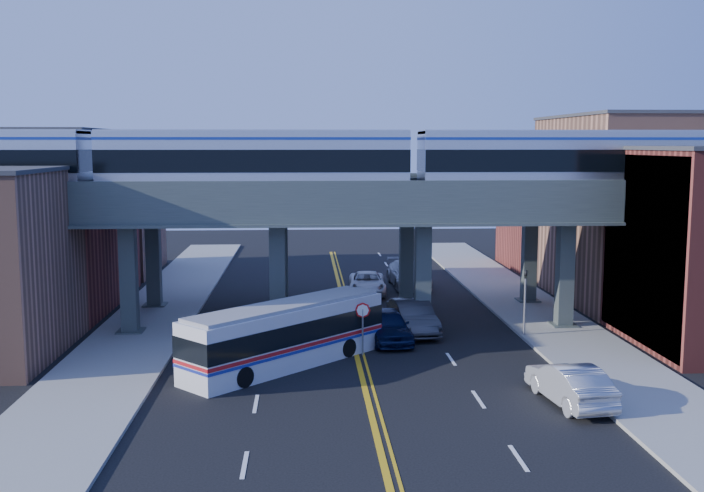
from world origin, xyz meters
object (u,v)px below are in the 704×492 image
Objects in this scene: traffic_signal at (525,295)px; car_lane_c at (367,283)px; car_parked_curb at (570,383)px; transit_bus at (286,335)px; car_lane_b at (413,317)px; stop_sign at (363,320)px; car_lane_d at (408,274)px; transit_train at (255,161)px; car_lane_a at (388,326)px.

car_lane_c is (-7.40, 12.83, -1.56)m from traffic_signal.
traffic_signal reaches higher than car_parked_curb.
transit_bus is 12.95m from car_parked_curb.
car_lane_b is at bearing 166.18° from traffic_signal.
transit_bus is at bearing -144.33° from car_lane_b.
car_lane_c is at bearing 84.59° from stop_sign.
traffic_signal is 13.44m from transit_bus.
transit_bus is 21.66m from car_lane_d.
transit_bus is 1.79× the size of car_lane_c.
traffic_signal is 6.14m from car_lane_b.
car_lane_b is at bearing -79.04° from car_lane_c.
traffic_signal is 0.82× the size of car_parked_curb.
traffic_signal is at bearing -19.76° from car_lane_b.
car_parked_curb is at bearing -44.94° from stop_sign.
traffic_signal is 0.76× the size of car_lane_b.
transit_train is at bearing 170.21° from car_lane_b.
transit_train is at bearing 154.62° from car_lane_a.
car_lane_a is (1.50, 2.58, -0.90)m from stop_sign.
transit_train reaches higher than car_lane_d.
car_lane_a is 0.80× the size of car_lane_d.
transit_train is 8.01× the size of car_lane_d.
car_lane_b is (-5.81, 1.43, -1.41)m from traffic_signal.
transit_train reaches higher than stop_sign.
car_lane_b is 14.02m from car_lane_d.
car_lane_b reaches higher than car_parked_curb.
transit_train is at bearing -119.52° from car_lane_c.
car_lane_d is (-4.20, 15.36, -1.39)m from traffic_signal.
car_lane_b is 11.51m from car_lane_c.
car_lane_d is at bearing 77.47° from car_lane_b.
traffic_signal is at bearing -2.83° from car_lane_a.
car_lane_b is at bearing -76.67° from car_parked_curb.
traffic_signal is 0.77× the size of car_lane_c.
car_lane_d reaches higher than car_lane_c.
car_parked_curb reaches higher than car_lane_c.
car_lane_b is 1.08× the size of car_parked_curb.
transit_train is 10.01× the size of car_lane_a.
transit_bus reaches higher than car_lane_b.
stop_sign reaches higher than car_lane_b.
car_lane_d is 26.23m from car_parked_curb.
car_lane_a is 2.44m from car_lane_b.
stop_sign is 3.12m from car_lane_a.
transit_train reaches higher than transit_bus.
traffic_signal is at bearing -103.87° from car_parked_curb.
car_lane_a is at bearing -104.18° from car_lane_d.
stop_sign is at bearing -20.63° from transit_bus.
transit_bus is at bearing -156.60° from stop_sign.
car_lane_a is at bearing -5.21° from transit_bus.
car_lane_c is at bearing 119.98° from traffic_signal.
stop_sign is at bearing -42.77° from transit_train.
stop_sign is at bearing -107.07° from car_lane_d.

